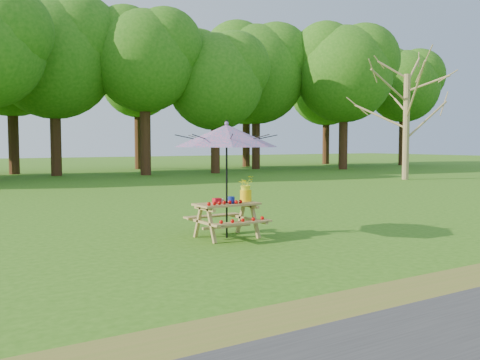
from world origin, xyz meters
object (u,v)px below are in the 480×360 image
bare_tree (408,30)px  flower_bucket (246,188)px  picnic_table (227,221)px  patio_umbrella (227,136)px

bare_tree → flower_bucket: size_ratio=23.68×
flower_bucket → picnic_table: bearing=-173.6°
bare_tree → picnic_table: (-15.81, -9.20, -6.95)m
picnic_table → flower_bucket: flower_bucket is taller
picnic_table → flower_bucket: size_ratio=2.61×
picnic_table → patio_umbrella: size_ratio=0.52×
patio_umbrella → flower_bucket: 1.11m
patio_umbrella → flower_bucket: patio_umbrella is taller
bare_tree → patio_umbrella: 19.05m
bare_tree → picnic_table: 19.57m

